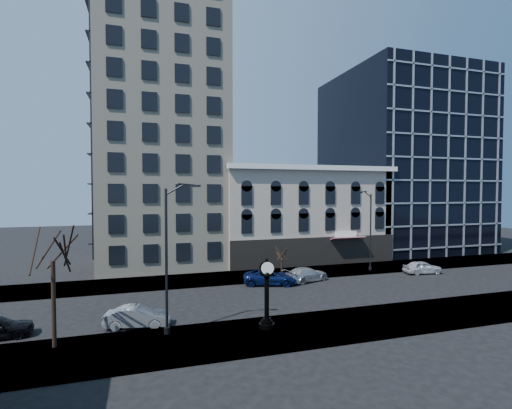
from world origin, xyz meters
name	(u,v)px	position (x,y,z in m)	size (l,w,h in m)	color
ground	(247,299)	(0.00, 0.00, 0.00)	(160.00, 160.00, 0.00)	black
sidewalk_far	(227,278)	(0.00, 8.00, 0.06)	(160.00, 6.00, 0.12)	gray
sidewalk_near	(281,332)	(0.00, -8.00, 0.06)	(160.00, 6.00, 0.12)	gray
cream_tower	(162,113)	(-6.11, 18.88, 19.32)	(15.90, 15.40, 42.50)	beige
victorian_row	(301,216)	(12.00, 15.89, 6.00)	(22.60, 11.19, 12.50)	#BBAC9A
glass_office	(400,163)	(32.00, 20.91, 14.00)	(20.00, 20.15, 28.00)	black
street_clock	(267,296)	(-0.66, -7.13, 2.25)	(1.07, 1.07, 4.72)	black
street_lamp_near	(178,218)	(-6.44, -6.45, 7.57)	(2.53, 0.81, 9.88)	black
street_lamp_far	(367,209)	(16.07, 6.40, 7.21)	(2.36, 0.97, 9.39)	black
bare_tree_near	(53,242)	(-13.61, -6.40, 6.33)	(4.78, 4.78, 8.21)	black
bare_tree_far	(282,249)	(5.91, 7.16, 2.99)	(2.22, 2.22, 3.82)	black
car_near_b	(138,317)	(-8.96, -4.13, 0.71)	(1.51, 4.33, 1.43)	#A5A8AD
car_far_a	(270,277)	(3.53, 4.14, 0.74)	(2.46, 5.34, 1.48)	#0C194C
car_far_b	(307,274)	(7.54, 4.27, 0.72)	(2.03, 4.99, 1.45)	#A5A8AD
car_far_c	(422,267)	(21.55, 3.72, 0.72)	(1.70, 4.23, 1.44)	silver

